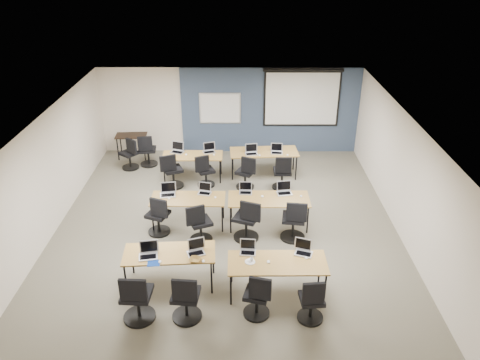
{
  "coord_description": "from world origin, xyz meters",
  "views": [
    {
      "loc": [
        0.35,
        -9.4,
        6.07
      ],
      "look_at": [
        0.33,
        0.4,
        1.03
      ],
      "focal_mm": 35.0,
      "sensor_mm": 36.0,
      "label": 1
    }
  ],
  "objects_px": {
    "training_table_back_right": "(264,153)",
    "laptop_4": "(168,192)",
    "training_table_front_left": "(169,255)",
    "task_chair_9": "(205,173)",
    "laptop_1": "(196,249)",
    "task_chair_4": "(159,218)",
    "task_chair_11": "(282,175)",
    "training_table_front_right": "(277,264)",
    "spare_chair_a": "(148,153)",
    "task_chair_2": "(257,299)",
    "task_chair_3": "(312,303)",
    "laptop_5": "(205,191)",
    "whiteboard": "(220,108)",
    "training_table_mid_right": "(269,200)",
    "laptop_7": "(284,190)",
    "task_chair_7": "(294,223)",
    "task_chair_1": "(186,301)",
    "laptop_10": "(251,151)",
    "projector_screen": "(302,95)",
    "utility_table": "(131,138)",
    "spare_chair_b": "(130,156)",
    "laptop_9": "(209,150)",
    "laptop_11": "(277,151)",
    "laptop_8": "(177,150)",
    "task_chair_0": "(137,301)",
    "training_table_back_left": "(193,157)",
    "laptop_3": "(303,250)",
    "task_chair_6": "(247,223)",
    "training_table_mid_left": "(188,200)",
    "laptop_2": "(248,249)",
    "laptop_6": "(246,190)",
    "task_chair_8": "(172,173)",
    "task_chair_10": "(246,175)"
  },
  "relations": [
    {
      "from": "laptop_10",
      "to": "laptop_11",
      "type": "distance_m",
      "value": 0.72
    },
    {
      "from": "task_chair_2",
      "to": "task_chair_8",
      "type": "distance_m",
      "value": 5.43
    },
    {
      "from": "task_chair_9",
      "to": "task_chair_7",
      "type": "bearing_deg",
      "value": -73.66
    },
    {
      "from": "whiteboard",
      "to": "training_table_mid_right",
      "type": "xyz_separation_m",
      "value": [
        1.3,
        -4.37,
        -0.76
      ]
    },
    {
      "from": "utility_table",
      "to": "spare_chair_b",
      "type": "height_order",
      "value": "spare_chair_b"
    },
    {
      "from": "training_table_front_right",
      "to": "task_chair_4",
      "type": "distance_m",
      "value": 3.29
    },
    {
      "from": "laptop_1",
      "to": "task_chair_3",
      "type": "xyz_separation_m",
      "value": [
        2.1,
        -1.05,
        -0.4
      ]
    },
    {
      "from": "projector_screen",
      "to": "task_chair_0",
      "type": "bearing_deg",
      "value": -116.11
    },
    {
      "from": "task_chair_1",
      "to": "laptop_10",
      "type": "distance_m",
      "value": 5.85
    },
    {
      "from": "laptop_8",
      "to": "laptop_11",
      "type": "height_order",
      "value": "laptop_8"
    },
    {
      "from": "projector_screen",
      "to": "task_chair_2",
      "type": "distance_m",
      "value": 7.7
    },
    {
      "from": "laptop_9",
      "to": "laptop_11",
      "type": "height_order",
      "value": "laptop_9"
    },
    {
      "from": "training_table_front_left",
      "to": "task_chair_3",
      "type": "relative_size",
      "value": 1.84
    },
    {
      "from": "training_table_back_left",
      "to": "laptop_3",
      "type": "distance_m",
      "value": 5.23
    },
    {
      "from": "task_chair_0",
      "to": "laptop_11",
      "type": "bearing_deg",
      "value": 66.98
    },
    {
      "from": "task_chair_1",
      "to": "laptop_8",
      "type": "distance_m",
      "value": 5.89
    },
    {
      "from": "laptop_4",
      "to": "laptop_5",
      "type": "bearing_deg",
      "value": -2.39
    },
    {
      "from": "spare_chair_b",
      "to": "laptop_9",
      "type": "bearing_deg",
      "value": 29.86
    },
    {
      "from": "task_chair_2",
      "to": "task_chair_10",
      "type": "distance_m",
      "value": 4.91
    },
    {
      "from": "task_chair_3",
      "to": "task_chair_4",
      "type": "height_order",
      "value": "task_chair_4"
    },
    {
      "from": "training_table_front_right",
      "to": "training_table_front_left",
      "type": "bearing_deg",
      "value": 171.19
    },
    {
      "from": "training_table_front_left",
      "to": "task_chair_9",
      "type": "relative_size",
      "value": 1.82
    },
    {
      "from": "task_chair_11",
      "to": "training_table_front_right",
      "type": "bearing_deg",
      "value": -95.92
    },
    {
      "from": "laptop_1",
      "to": "task_chair_7",
      "type": "xyz_separation_m",
      "value": [
        2.04,
        1.51,
        -0.36
      ]
    },
    {
      "from": "task_chair_0",
      "to": "laptop_10",
      "type": "relative_size",
      "value": 3.05
    },
    {
      "from": "training_table_front_left",
      "to": "laptop_9",
      "type": "distance_m",
      "value": 4.83
    },
    {
      "from": "task_chair_2",
      "to": "laptop_7",
      "type": "xyz_separation_m",
      "value": [
        0.73,
        3.32,
        0.4
      ]
    },
    {
      "from": "task_chair_0",
      "to": "task_chair_3",
      "type": "relative_size",
      "value": 1.1
    },
    {
      "from": "laptop_10",
      "to": "laptop_5",
      "type": "bearing_deg",
      "value": -126.45
    },
    {
      "from": "task_chair_2",
      "to": "task_chair_7",
      "type": "bearing_deg",
      "value": 84.27
    },
    {
      "from": "task_chair_11",
      "to": "spare_chair_a",
      "type": "xyz_separation_m",
      "value": [
        -3.91,
        1.47,
        -0.0
      ]
    },
    {
      "from": "task_chair_4",
      "to": "task_chair_6",
      "type": "bearing_deg",
      "value": 15.29
    },
    {
      "from": "laptop_6",
      "to": "task_chair_8",
      "type": "height_order",
      "value": "task_chair_8"
    },
    {
      "from": "projector_screen",
      "to": "task_chair_7",
      "type": "relative_size",
      "value": 2.32
    },
    {
      "from": "training_table_front_left",
      "to": "laptop_10",
      "type": "distance_m",
      "value": 4.98
    },
    {
      "from": "laptop_1",
      "to": "task_chair_4",
      "type": "height_order",
      "value": "task_chair_4"
    },
    {
      "from": "task_chair_3",
      "to": "laptop_5",
      "type": "distance_m",
      "value": 4.04
    },
    {
      "from": "task_chair_6",
      "to": "utility_table",
      "type": "distance_m",
      "value": 5.72
    },
    {
      "from": "training_table_back_right",
      "to": "laptop_4",
      "type": "xyz_separation_m",
      "value": [
        -2.37,
        -2.53,
        0.11
      ]
    },
    {
      "from": "task_chair_7",
      "to": "task_chair_6",
      "type": "bearing_deg",
      "value": -172.53
    },
    {
      "from": "training_table_mid_left",
      "to": "task_chair_0",
      "type": "relative_size",
      "value": 1.64
    },
    {
      "from": "task_chair_1",
      "to": "laptop_11",
      "type": "xyz_separation_m",
      "value": [
        1.97,
        5.76,
        0.37
      ]
    },
    {
      "from": "spare_chair_a",
      "to": "laptop_2",
      "type": "bearing_deg",
      "value": -67.02
    },
    {
      "from": "whiteboard",
      "to": "spare_chair_b",
      "type": "distance_m",
      "value": 3.09
    },
    {
      "from": "whiteboard",
      "to": "task_chair_8",
      "type": "relative_size",
      "value": 1.26
    },
    {
      "from": "laptop_4",
      "to": "spare_chair_a",
      "type": "xyz_separation_m",
      "value": [
        -1.07,
        3.13,
        -0.38
      ]
    },
    {
      "from": "laptop_10",
      "to": "utility_table",
      "type": "distance_m",
      "value": 3.91
    },
    {
      "from": "whiteboard",
      "to": "laptop_4",
      "type": "distance_m",
      "value": 4.37
    },
    {
      "from": "task_chair_4",
      "to": "training_table_mid_right",
      "type": "bearing_deg",
      "value": 29.78
    },
    {
      "from": "task_chair_2",
      "to": "task_chair_4",
      "type": "height_order",
      "value": "task_chair_4"
    }
  ]
}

